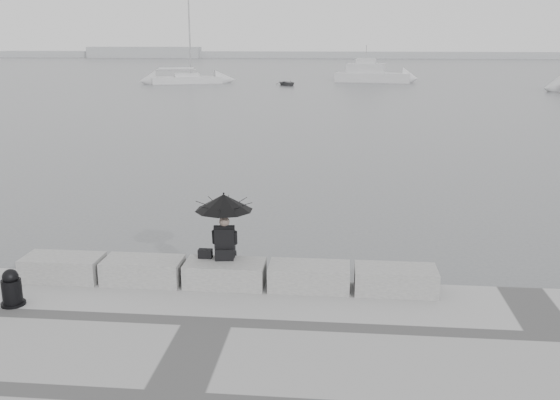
# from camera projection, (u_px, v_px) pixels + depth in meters

# --- Properties ---
(ground) EXTENTS (360.00, 360.00, 0.00)m
(ground) POSITION_uv_depth(u_px,v_px,m) (230.00, 299.00, 13.20)
(ground) COLOR #4D5053
(ground) RESTS_ON ground
(stone_block_far_left) EXTENTS (1.60, 0.80, 0.50)m
(stone_block_far_left) POSITION_uv_depth(u_px,v_px,m) (63.00, 268.00, 12.90)
(stone_block_far_left) COLOR slate
(stone_block_far_left) RESTS_ON promenade
(stone_block_left) EXTENTS (1.60, 0.80, 0.50)m
(stone_block_left) POSITION_uv_depth(u_px,v_px,m) (143.00, 271.00, 12.74)
(stone_block_left) COLOR slate
(stone_block_left) RESTS_ON promenade
(stone_block_centre) EXTENTS (1.60, 0.80, 0.50)m
(stone_block_centre) POSITION_uv_depth(u_px,v_px,m) (225.00, 274.00, 12.57)
(stone_block_centre) COLOR slate
(stone_block_centre) RESTS_ON promenade
(stone_block_right) EXTENTS (1.60, 0.80, 0.50)m
(stone_block_right) POSITION_uv_depth(u_px,v_px,m) (309.00, 277.00, 12.41)
(stone_block_right) COLOR slate
(stone_block_right) RESTS_ON promenade
(stone_block_far_right) EXTENTS (1.60, 0.80, 0.50)m
(stone_block_far_right) POSITION_uv_depth(u_px,v_px,m) (396.00, 280.00, 12.25)
(stone_block_far_right) COLOR slate
(stone_block_far_right) RESTS_ON promenade
(seated_person) EXTENTS (1.17, 1.17, 1.39)m
(seated_person) POSITION_uv_depth(u_px,v_px,m) (224.00, 211.00, 12.46)
(seated_person) COLOR black
(seated_person) RESTS_ON stone_block_centre
(bag) EXTENTS (0.28, 0.16, 0.18)m
(bag) POSITION_uv_depth(u_px,v_px,m) (205.00, 254.00, 12.73)
(bag) COLOR black
(bag) RESTS_ON stone_block_centre
(mooring_bollard) EXTENTS (0.45, 0.45, 0.72)m
(mooring_bollard) POSITION_uv_depth(u_px,v_px,m) (12.00, 290.00, 11.63)
(mooring_bollard) COLOR black
(mooring_bollard) RESTS_ON promenade
(distant_landmass) EXTENTS (180.00, 8.00, 2.80)m
(distant_landmass) POSITION_uv_depth(u_px,v_px,m) (303.00, 54.00, 162.47)
(distant_landmass) COLOR #989A9D
(distant_landmass) RESTS_ON ground
(sailboat_left) EXTENTS (8.48, 4.86, 12.90)m
(sailboat_left) POSITION_uv_depth(u_px,v_px,m) (187.00, 79.00, 73.87)
(sailboat_left) COLOR #BCBCBF
(sailboat_left) RESTS_ON ground
(motor_cruiser) EXTENTS (9.36, 4.19, 4.50)m
(motor_cruiser) POSITION_uv_depth(u_px,v_px,m) (373.00, 75.00, 76.08)
(motor_cruiser) COLOR #BCBCBF
(motor_cruiser) RESTS_ON ground
(dinghy) EXTENTS (3.24, 2.71, 0.51)m
(dinghy) POSITION_uv_depth(u_px,v_px,m) (287.00, 83.00, 70.87)
(dinghy) COLOR slate
(dinghy) RESTS_ON ground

